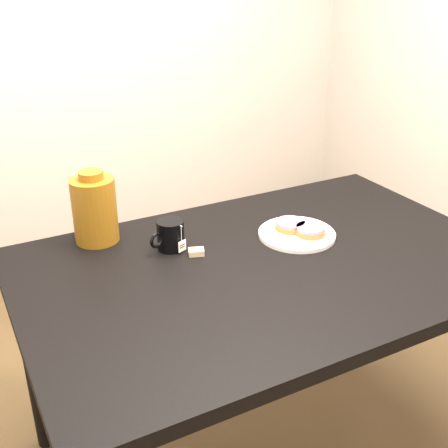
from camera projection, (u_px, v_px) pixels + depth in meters
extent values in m
cube|color=black|center=(268.00, 267.00, 1.62)|extent=(1.40, 0.90, 0.04)
cylinder|color=black|center=(33.00, 361.00, 1.82)|extent=(0.06, 0.06, 0.71)
cylinder|color=black|center=(345.00, 269.00, 2.36)|extent=(0.06, 0.06, 0.71)
cylinder|color=white|center=(297.00, 234.00, 1.75)|extent=(0.24, 0.24, 0.01)
torus|color=white|center=(297.00, 232.00, 1.75)|extent=(0.24, 0.24, 0.01)
cylinder|color=brown|center=(291.00, 226.00, 1.77)|extent=(0.14, 0.14, 0.02)
cylinder|color=#9580AD|center=(291.00, 222.00, 1.76)|extent=(0.13, 0.13, 0.01)
cylinder|color=brown|center=(310.00, 232.00, 1.74)|extent=(0.13, 0.13, 0.02)
cylinder|color=#9580AD|center=(310.00, 228.00, 1.73)|extent=(0.12, 0.12, 0.01)
cylinder|color=black|center=(171.00, 235.00, 1.66)|extent=(0.11, 0.11, 0.09)
cylinder|color=black|center=(170.00, 223.00, 1.65)|extent=(0.07, 0.07, 0.00)
torus|color=black|center=(157.00, 240.00, 1.62)|extent=(0.05, 0.03, 0.05)
cylinder|color=beige|center=(181.00, 233.00, 1.63)|extent=(0.00, 0.00, 0.05)
cube|color=white|center=(182.00, 246.00, 1.65)|extent=(0.03, 0.01, 0.03)
cube|color=#C6B793|center=(196.00, 252.00, 1.64)|extent=(0.05, 0.05, 0.02)
cylinder|color=#61380C|center=(95.00, 210.00, 1.69)|extent=(0.15, 0.15, 0.20)
cylinder|color=#61380C|center=(91.00, 175.00, 1.64)|extent=(0.07, 0.07, 0.02)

